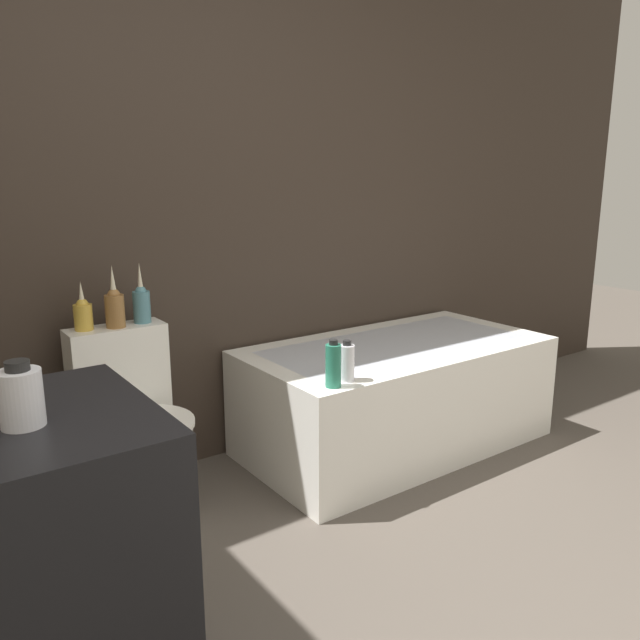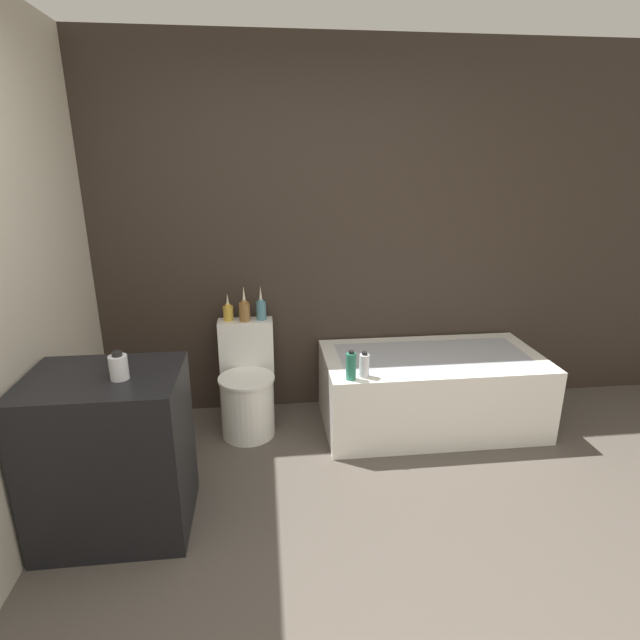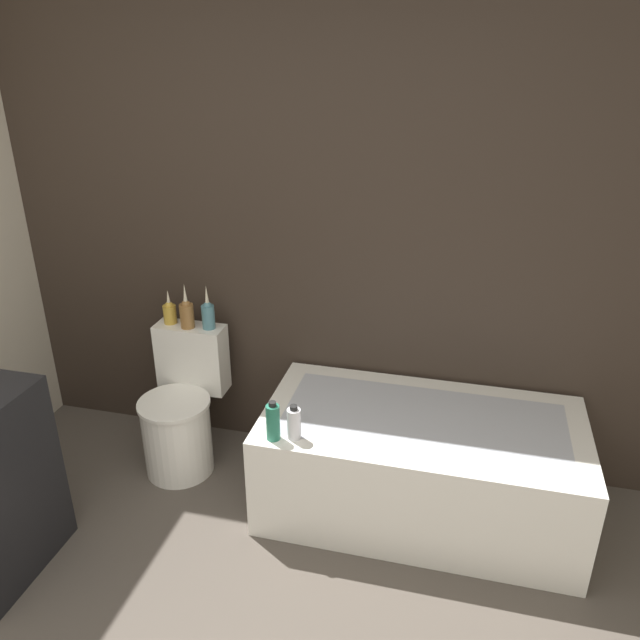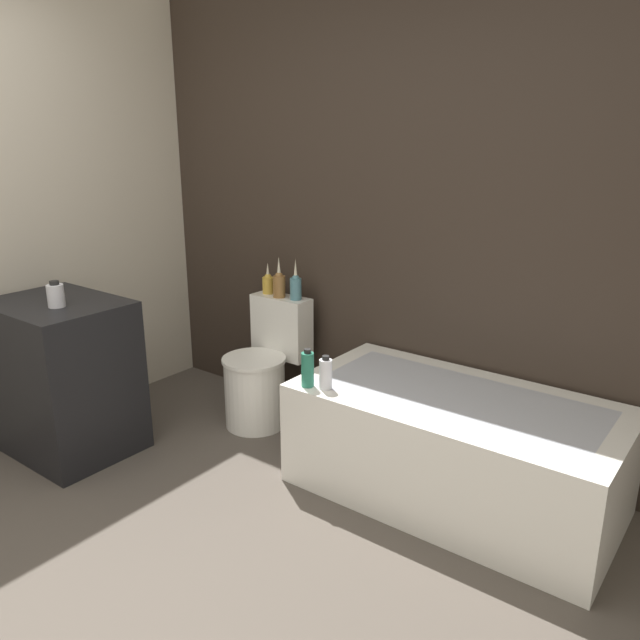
{
  "view_description": "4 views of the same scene",
  "coord_description": "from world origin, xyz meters",
  "px_view_note": "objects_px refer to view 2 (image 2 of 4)",
  "views": [
    {
      "loc": [
        -1.24,
        -0.43,
        1.34
      ],
      "look_at": [
        0.17,
        1.53,
        0.77
      ],
      "focal_mm": 35.0,
      "sensor_mm": 36.0,
      "label": 1
    },
    {
      "loc": [
        -0.35,
        -1.36,
        1.84
      ],
      "look_at": [
        -0.01,
        1.62,
        0.86
      ],
      "focal_mm": 28.0,
      "sensor_mm": 36.0,
      "label": 2
    },
    {
      "loc": [
        0.93,
        -0.78,
        2.16
      ],
      "look_at": [
        0.32,
        1.66,
        1.02
      ],
      "focal_mm": 35.0,
      "sensor_mm": 36.0,
      "label": 3
    },
    {
      "loc": [
        1.9,
        -0.77,
        1.72
      ],
      "look_at": [
        0.17,
        1.51,
        0.84
      ],
      "focal_mm": 35.0,
      "sensor_mm": 36.0,
      "label": 4
    }
  ],
  "objects_px": {
    "bathtub": "(430,389)",
    "soap_bottle_glass": "(119,367)",
    "vase_silver": "(244,309)",
    "toilet": "(247,389)",
    "shampoo_bottle_tall": "(351,366)",
    "vase_bronze": "(261,308)",
    "vase_gold": "(228,311)",
    "shampoo_bottle_short": "(364,365)"
  },
  "relations": [
    {
      "from": "bathtub",
      "to": "soap_bottle_glass",
      "type": "bearing_deg",
      "value": -154.46
    },
    {
      "from": "bathtub",
      "to": "vase_silver",
      "type": "bearing_deg",
      "value": 169.54
    },
    {
      "from": "toilet",
      "to": "shampoo_bottle_tall",
      "type": "bearing_deg",
      "value": -30.64
    },
    {
      "from": "bathtub",
      "to": "vase_bronze",
      "type": "distance_m",
      "value": 1.33
    },
    {
      "from": "vase_gold",
      "to": "vase_silver",
      "type": "relative_size",
      "value": 0.78
    },
    {
      "from": "vase_gold",
      "to": "soap_bottle_glass",
      "type": "bearing_deg",
      "value": -110.59
    },
    {
      "from": "soap_bottle_glass",
      "to": "vase_bronze",
      "type": "relative_size",
      "value": 0.56
    },
    {
      "from": "vase_bronze",
      "to": "shampoo_bottle_tall",
      "type": "bearing_deg",
      "value": -46.79
    },
    {
      "from": "shampoo_bottle_tall",
      "to": "shampoo_bottle_short",
      "type": "height_order",
      "value": "shampoo_bottle_tall"
    },
    {
      "from": "toilet",
      "to": "vase_bronze",
      "type": "height_order",
      "value": "vase_bronze"
    },
    {
      "from": "soap_bottle_glass",
      "to": "shampoo_bottle_tall",
      "type": "height_order",
      "value": "soap_bottle_glass"
    },
    {
      "from": "bathtub",
      "to": "toilet",
      "type": "relative_size",
      "value": 2.01
    },
    {
      "from": "vase_gold",
      "to": "shampoo_bottle_short",
      "type": "xyz_separation_m",
      "value": [
        0.86,
        -0.56,
        -0.21
      ]
    },
    {
      "from": "vase_gold",
      "to": "vase_silver",
      "type": "distance_m",
      "value": 0.12
    },
    {
      "from": "toilet",
      "to": "vase_bronze",
      "type": "relative_size",
      "value": 3.07
    },
    {
      "from": "toilet",
      "to": "shampoo_bottle_tall",
      "type": "relative_size",
      "value": 3.93
    },
    {
      "from": "vase_gold",
      "to": "vase_bronze",
      "type": "height_order",
      "value": "vase_bronze"
    },
    {
      "from": "vase_silver",
      "to": "shampoo_bottle_tall",
      "type": "bearing_deg",
      "value": -40.45
    },
    {
      "from": "toilet",
      "to": "shampoo_bottle_short",
      "type": "relative_size",
      "value": 4.47
    },
    {
      "from": "bathtub",
      "to": "vase_silver",
      "type": "xyz_separation_m",
      "value": [
        -1.29,
        0.24,
        0.57
      ]
    },
    {
      "from": "vase_gold",
      "to": "vase_silver",
      "type": "bearing_deg",
      "value": -13.88
    },
    {
      "from": "bathtub",
      "to": "vase_bronze",
      "type": "xyz_separation_m",
      "value": [
        -1.18,
        0.25,
        0.57
      ]
    },
    {
      "from": "shampoo_bottle_tall",
      "to": "shampoo_bottle_short",
      "type": "relative_size",
      "value": 1.14
    },
    {
      "from": "bathtub",
      "to": "vase_gold",
      "type": "height_order",
      "value": "vase_gold"
    },
    {
      "from": "soap_bottle_glass",
      "to": "shampoo_bottle_tall",
      "type": "xyz_separation_m",
      "value": [
        1.2,
        0.56,
        -0.29
      ]
    },
    {
      "from": "vase_silver",
      "to": "vase_gold",
      "type": "bearing_deg",
      "value": 166.12
    },
    {
      "from": "toilet",
      "to": "vase_gold",
      "type": "bearing_deg",
      "value": 119.93
    },
    {
      "from": "toilet",
      "to": "soap_bottle_glass",
      "type": "height_order",
      "value": "soap_bottle_glass"
    },
    {
      "from": "toilet",
      "to": "soap_bottle_glass",
      "type": "distance_m",
      "value": 1.24
    },
    {
      "from": "vase_silver",
      "to": "vase_bronze",
      "type": "height_order",
      "value": "vase_silver"
    },
    {
      "from": "shampoo_bottle_tall",
      "to": "shampoo_bottle_short",
      "type": "distance_m",
      "value": 0.09
    },
    {
      "from": "bathtub",
      "to": "shampoo_bottle_tall",
      "type": "height_order",
      "value": "shampoo_bottle_tall"
    },
    {
      "from": "vase_silver",
      "to": "shampoo_bottle_tall",
      "type": "distance_m",
      "value": 0.89
    },
    {
      "from": "vase_gold",
      "to": "vase_bronze",
      "type": "distance_m",
      "value": 0.23
    },
    {
      "from": "vase_gold",
      "to": "vase_bronze",
      "type": "relative_size",
      "value": 0.79
    },
    {
      "from": "shampoo_bottle_short",
      "to": "shampoo_bottle_tall",
      "type": "bearing_deg",
      "value": -162.78
    },
    {
      "from": "bathtub",
      "to": "vase_bronze",
      "type": "height_order",
      "value": "vase_bronze"
    },
    {
      "from": "bathtub",
      "to": "toilet",
      "type": "xyz_separation_m",
      "value": [
        -1.29,
        0.07,
        0.04
      ]
    },
    {
      "from": "bathtub",
      "to": "vase_silver",
      "type": "height_order",
      "value": "vase_silver"
    },
    {
      "from": "bathtub",
      "to": "shampoo_bottle_tall",
      "type": "distance_m",
      "value": 0.79
    },
    {
      "from": "bathtub",
      "to": "vase_bronze",
      "type": "relative_size",
      "value": 6.18
    },
    {
      "from": "vase_gold",
      "to": "shampoo_bottle_short",
      "type": "relative_size",
      "value": 1.14
    }
  ]
}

